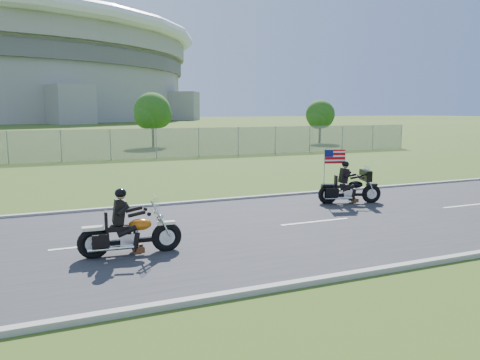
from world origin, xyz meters
name	(u,v)px	position (x,y,z in m)	size (l,w,h in m)	color
ground	(180,238)	(0.00, 0.00, 0.00)	(420.00, 420.00, 0.00)	#2B4716
road	(180,237)	(0.00, 0.00, 0.02)	(120.00, 8.00, 0.04)	#28282B
curb_north	(147,206)	(0.00, 4.05, 0.05)	(120.00, 0.18, 0.12)	#9E9B93
curb_south	(243,293)	(0.00, -4.05, 0.05)	(120.00, 0.18, 0.12)	#9E9B93
fence	(8,147)	(-5.00, 20.00, 1.00)	(60.00, 0.03, 2.00)	gray
tree_fence_near	(153,113)	(6.04, 30.04, 2.97)	(3.52, 3.28, 4.75)	#382316
tree_fence_far	(320,116)	(22.04, 28.03, 2.64)	(3.08, 2.87, 4.20)	#382316
motorcycle_lead	(129,234)	(-1.43, -1.00, 0.49)	(2.29, 0.61, 1.54)	black
motorcycle_follow	(350,189)	(6.55, 1.91, 0.51)	(2.17, 1.03, 1.85)	black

